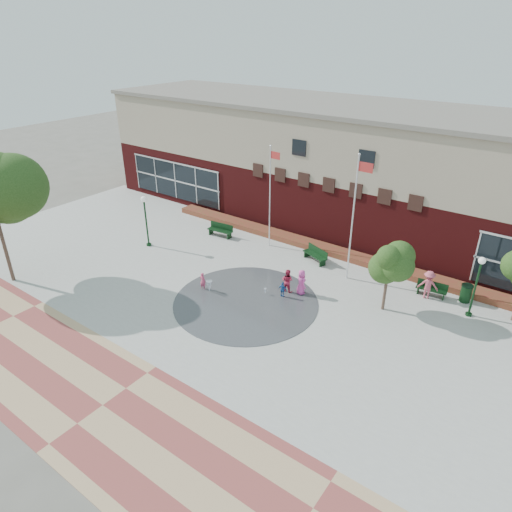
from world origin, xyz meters
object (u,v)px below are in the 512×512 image
Objects in this scene: trash_can at (466,293)px; child_splash at (203,281)px; bench_left at (220,232)px; flagpole_right at (354,213)px; flagpole_left at (270,192)px.

trash_can is 0.96× the size of child_splash.
bench_left is 17.45m from trash_can.
bench_left is (-10.69, 0.19, -4.16)m from flagpole_right.
flagpole_right is 7.38× the size of trash_can.
flagpole_left is 6.50× the size of child_splash.
flagpole_right is 11.48m from bench_left.
flagpole_left is 6.77× the size of trash_can.
flagpole_left is at bearing 6.67° from bench_left.
flagpole_left is at bearing 173.60° from flagpole_right.
flagpole_left reaches higher than bench_left.
bench_left is at bearing -178.59° from flagpole_right.
flagpole_right is 9.92m from child_splash.
child_splash is at bearing -62.95° from bench_left.
flagpole_right is 3.90× the size of bench_left.
bench_left is at bearing -163.11° from flagpole_left.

